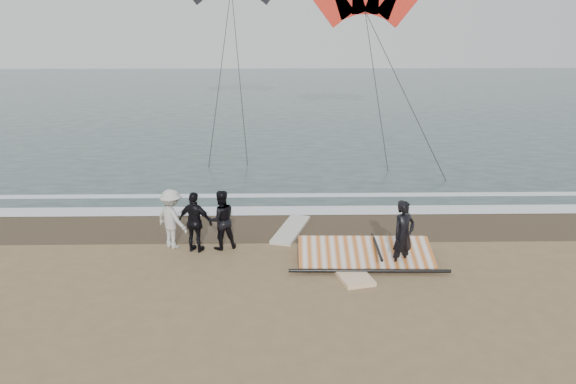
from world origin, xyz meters
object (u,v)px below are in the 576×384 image
Objects in this scene: man_main at (403,235)px; sail_rig at (362,253)px; board_white at (343,264)px; board_cream at (291,229)px.

man_main is 1.32m from sail_rig.
man_main is 0.69× the size of board_white.
sail_rig is at bearing 119.98° from man_main.
board_cream is (-1.32, 2.57, -0.00)m from board_white.
sail_rig reaches higher than board_cream.
sail_rig is (0.56, 0.37, 0.14)m from board_white.
sail_rig reaches higher than board_white.
board_white is 0.65× the size of sail_rig.
board_white reaches higher than board_cream.
board_white is at bearing 142.78° from man_main.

